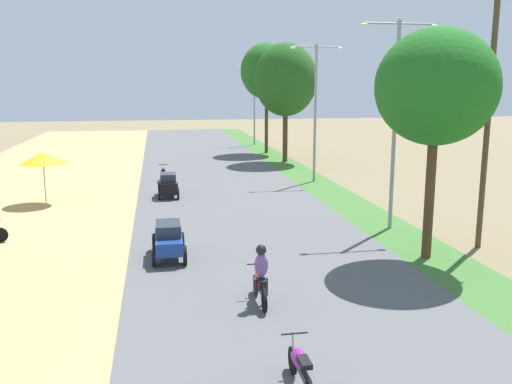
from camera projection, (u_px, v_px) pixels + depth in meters
vendor_umbrella at (43, 158)px, 26.61m from camera, size 2.20×2.20×2.52m
median_tree_nearest at (436, 88)px, 17.62m from camera, size 3.90×3.90×7.55m
median_tree_second at (286, 80)px, 40.28m from camera, size 4.57×4.57×8.70m
median_tree_third at (267, 71)px, 45.43m from camera, size 4.29×4.29×9.08m
streetlamp_near at (395, 112)px, 21.60m from camera, size 3.16×0.20×8.16m
streetlamp_mid at (315, 104)px, 32.34m from camera, size 3.16×0.20×8.00m
streetlamp_far at (254, 98)px, 52.23m from camera, size 3.16×0.20×7.61m
utility_pole_near at (489, 105)px, 19.06m from camera, size 1.80×0.20×9.81m
car_sedan_blue at (169, 239)px, 18.48m from camera, size 1.10×2.26×1.19m
car_hatchback_black at (168, 184)px, 28.43m from camera, size 1.04×2.00×1.23m
motorbike_ahead_second at (300, 365)px, 10.52m from camera, size 0.54×1.80×0.94m
motorbike_ahead_third at (260, 276)px, 14.57m from camera, size 0.54×1.80×1.66m
motorbike_ahead_fourth at (163, 173)px, 33.08m from camera, size 0.54×1.80×0.94m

